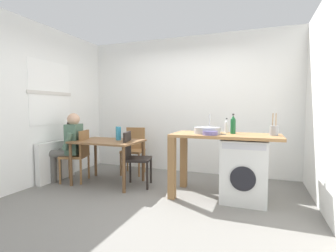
{
  "coord_description": "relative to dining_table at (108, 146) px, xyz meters",
  "views": [
    {
      "loc": [
        1.36,
        -3.08,
        1.28
      ],
      "look_at": [
        0.05,
        0.45,
        1.01
      ],
      "focal_mm": 26.39,
      "sensor_mm": 36.0,
      "label": 1
    }
  ],
  "objects": [
    {
      "name": "kitchen_counter",
      "position": [
        1.75,
        -0.01,
        0.12
      ],
      "size": [
        1.5,
        0.68,
        0.92
      ],
      "color": "#9E7042",
      "rests_on": "ground_plane"
    },
    {
      "name": "wall_window_side",
      "position": [
        -1.11,
        -0.46,
        0.71
      ],
      "size": [
        0.12,
        3.8,
        2.7
      ],
      "color": "white",
      "rests_on": "ground_plane"
    },
    {
      "name": "seated_person",
      "position": [
        -0.7,
        -0.13,
        0.03
      ],
      "size": [
        0.56,
        0.54,
        1.2
      ],
      "rotation": [
        0.0,
        0.0,
        1.87
      ],
      "color": "#595651",
      "rests_on": "ground_plane"
    },
    {
      "name": "mixing_bowl",
      "position": [
        1.78,
        -0.21,
        0.31
      ],
      "size": [
        0.2,
        0.2,
        0.06
      ],
      "color": "slate",
      "rests_on": "kitchen_counter"
    },
    {
      "name": "washing_machine",
      "position": [
        2.22,
        -0.01,
        -0.21
      ],
      "size": [
        0.6,
        0.61,
        0.86
      ],
      "color": "silver",
      "rests_on": "ground_plane"
    },
    {
      "name": "chair_spare_by_wall",
      "position": [
        0.09,
        0.77,
        -0.14
      ],
      "size": [
        0.46,
        0.46,
        0.9
      ],
      "rotation": [
        0.0,
        0.0,
        3.3
      ],
      "color": "olive",
      "rests_on": "ground_plane"
    },
    {
      "name": "chair_person_seat",
      "position": [
        -0.55,
        -0.08,
        -0.14
      ],
      "size": [
        0.5,
        0.5,
        0.9
      ],
      "rotation": [
        0.0,
        0.0,
        1.87
      ],
      "color": "olive",
      "rests_on": "ground_plane"
    },
    {
      "name": "scissors",
      "position": [
        1.91,
        -0.11,
        0.28
      ],
      "size": [
        0.15,
        0.06,
        0.01
      ],
      "color": "#B2B2B7",
      "rests_on": "kitchen_counter"
    },
    {
      "name": "bottle_squat_brown",
      "position": [
        2.05,
        0.07,
        0.41
      ],
      "size": [
        0.07,
        0.07,
        0.29
      ],
      "color": "#19592D",
      "rests_on": "kitchen_counter"
    },
    {
      "name": "dining_table",
      "position": [
        0.0,
        0.0,
        0.0
      ],
      "size": [
        1.1,
        0.76,
        0.74
      ],
      "color": "brown",
      "rests_on": "ground_plane"
    },
    {
      "name": "radiator",
      "position": [
        -0.98,
        -0.16,
        -0.29
      ],
      "size": [
        0.1,
        0.8,
        0.7
      ],
      "primitive_type": "cube",
      "color": "white",
      "rests_on": "ground_plane"
    },
    {
      "name": "utensil_crock",
      "position": [
        2.59,
        0.04,
        0.35
      ],
      "size": [
        0.11,
        0.11,
        0.3
      ],
      "color": "gray",
      "rests_on": "kitchen_counter"
    },
    {
      "name": "bottle_tall_green",
      "position": [
        1.95,
        0.22,
        0.38
      ],
      "size": [
        0.06,
        0.06,
        0.22
      ],
      "color": "silver",
      "rests_on": "kitchen_counter"
    },
    {
      "name": "vase",
      "position": [
        0.15,
        0.1,
        0.21
      ],
      "size": [
        0.09,
        0.09,
        0.23
      ],
      "primitive_type": "cylinder",
      "color": "teal",
      "rests_on": "dining_table"
    },
    {
      "name": "ground_plane",
      "position": [
        1.04,
        -0.46,
        -0.64
      ],
      "size": [
        5.46,
        5.46,
        0.0
      ],
      "primitive_type": "plane",
      "color": "slate"
    },
    {
      "name": "tap",
      "position": [
        1.7,
        0.17,
        0.42
      ],
      "size": [
        0.02,
        0.02,
        0.28
      ],
      "primitive_type": "cylinder",
      "color": "#B2B2B7",
      "rests_on": "kitchen_counter"
    },
    {
      "name": "wall_back",
      "position": [
        1.04,
        1.29,
        0.71
      ],
      "size": [
        4.6,
        0.1,
        2.7
      ],
      "primitive_type": "cube",
      "color": "white",
      "rests_on": "ground_plane"
    },
    {
      "name": "chair_opposite",
      "position": [
        0.48,
        0.03,
        -0.14
      ],
      "size": [
        0.49,
        0.49,
        0.9
      ],
      "rotation": [
        0.0,
        0.0,
        -1.31
      ],
      "color": "black",
      "rests_on": "ground_plane"
    },
    {
      "name": "sink_basin",
      "position": [
        1.7,
        -0.01,
        0.32
      ],
      "size": [
        0.38,
        0.38,
        0.09
      ],
      "primitive_type": "cylinder",
      "color": "#9EA0A5",
      "rests_on": "kitchen_counter"
    }
  ]
}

